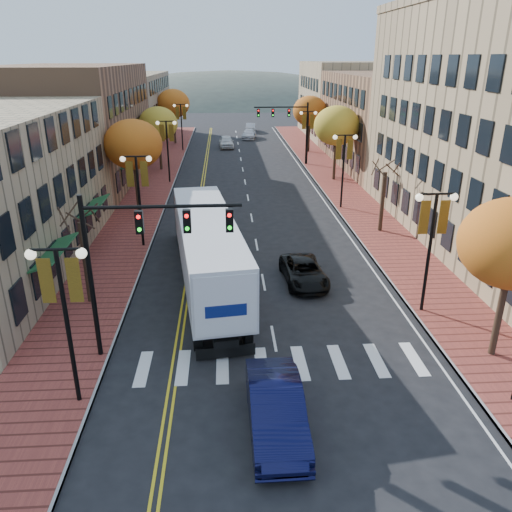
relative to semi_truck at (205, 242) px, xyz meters
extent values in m
plane|color=black|center=(3.16, -10.13, -2.42)|extent=(200.00, 200.00, 0.00)
cube|color=brown|center=(-5.84, 22.37, -2.34)|extent=(4.00, 85.00, 0.15)
cube|color=brown|center=(12.16, 22.37, -2.34)|extent=(4.00, 85.00, 0.15)
cube|color=brown|center=(-13.84, 25.87, 3.08)|extent=(12.00, 24.00, 11.00)
cube|color=#9E8966|center=(-13.84, 50.87, 2.33)|extent=(12.00, 26.00, 9.50)
cube|color=brown|center=(21.66, 31.87, 2.58)|extent=(15.00, 24.00, 10.00)
cube|color=#9E8966|center=(21.66, 53.87, 3.08)|extent=(15.00, 20.00, 11.00)
cylinder|color=#382619|center=(-5.84, -2.13, -0.17)|extent=(0.28, 0.28, 4.20)
cylinder|color=#382619|center=(-5.84, 13.87, 0.18)|extent=(0.28, 0.28, 4.90)
ellipsoid|color=#D25518|center=(-5.84, 13.87, 3.04)|extent=(4.48, 4.48, 3.81)
cylinder|color=#382619|center=(-5.84, 29.87, 0.01)|extent=(0.28, 0.28, 4.55)
ellipsoid|color=gold|center=(-5.84, 29.87, 2.65)|extent=(4.16, 4.16, 3.54)
cylinder|color=#382619|center=(-5.84, 47.87, 0.25)|extent=(0.28, 0.28, 5.04)
ellipsoid|color=#D25518|center=(-5.84, 47.87, 3.20)|extent=(4.61, 4.61, 3.92)
cylinder|color=#382619|center=(12.16, -8.13, 0.01)|extent=(0.28, 0.28, 4.55)
cylinder|color=#382619|center=(12.16, 7.87, -0.17)|extent=(0.28, 0.28, 4.20)
cylinder|color=#382619|center=(12.16, 23.87, 0.18)|extent=(0.28, 0.28, 4.90)
ellipsoid|color=gold|center=(12.16, 23.87, 3.04)|extent=(4.48, 4.48, 3.81)
cylinder|color=#382619|center=(12.16, 39.87, 0.11)|extent=(0.28, 0.28, 4.76)
ellipsoid|color=#D25518|center=(12.16, 39.87, 2.89)|extent=(4.35, 4.35, 3.70)
cylinder|color=black|center=(-4.34, -10.13, 0.58)|extent=(0.16, 0.16, 6.00)
cylinder|color=black|center=(-4.34, -10.13, 3.58)|extent=(1.60, 0.10, 0.10)
sphere|color=#FFF2CC|center=(-5.14, -10.13, 3.43)|extent=(0.36, 0.36, 0.36)
sphere|color=#FFF2CC|center=(-3.54, -10.13, 3.43)|extent=(0.36, 0.36, 0.36)
cube|color=#AC7916|center=(-4.79, -10.13, 2.48)|extent=(0.45, 0.03, 1.60)
cube|color=#AC7916|center=(-3.89, -10.13, 2.48)|extent=(0.45, 0.03, 1.60)
cylinder|color=black|center=(-4.34, 5.87, 0.58)|extent=(0.16, 0.16, 6.00)
cylinder|color=black|center=(-4.34, 5.87, 3.58)|extent=(1.60, 0.10, 0.10)
sphere|color=#FFF2CC|center=(-5.14, 5.87, 3.43)|extent=(0.36, 0.36, 0.36)
sphere|color=#FFF2CC|center=(-3.54, 5.87, 3.43)|extent=(0.36, 0.36, 0.36)
cube|color=#AC7916|center=(-4.79, 5.87, 2.48)|extent=(0.45, 0.03, 1.60)
cube|color=#AC7916|center=(-3.89, 5.87, 2.48)|extent=(0.45, 0.03, 1.60)
cylinder|color=black|center=(-4.34, 23.87, 0.58)|extent=(0.16, 0.16, 6.00)
cylinder|color=black|center=(-4.34, 23.87, 3.58)|extent=(1.60, 0.10, 0.10)
sphere|color=#FFF2CC|center=(-5.14, 23.87, 3.43)|extent=(0.36, 0.36, 0.36)
sphere|color=#FFF2CC|center=(-3.54, 23.87, 3.43)|extent=(0.36, 0.36, 0.36)
cube|color=#AC7916|center=(-4.79, 23.87, 2.48)|extent=(0.45, 0.03, 1.60)
cube|color=#AC7916|center=(-3.89, 23.87, 2.48)|extent=(0.45, 0.03, 1.60)
cylinder|color=black|center=(-4.34, 41.87, 0.58)|extent=(0.16, 0.16, 6.00)
cylinder|color=black|center=(-4.34, 41.87, 3.58)|extent=(1.60, 0.10, 0.10)
sphere|color=#FFF2CC|center=(-5.14, 41.87, 3.43)|extent=(0.36, 0.36, 0.36)
sphere|color=#FFF2CC|center=(-3.54, 41.87, 3.43)|extent=(0.36, 0.36, 0.36)
cube|color=#AC7916|center=(-4.79, 41.87, 2.48)|extent=(0.45, 0.03, 1.60)
cube|color=#AC7916|center=(-3.89, 41.87, 2.48)|extent=(0.45, 0.03, 1.60)
cylinder|color=black|center=(10.66, -4.13, 0.58)|extent=(0.16, 0.16, 6.00)
cylinder|color=black|center=(10.66, -4.13, 3.58)|extent=(1.60, 0.10, 0.10)
sphere|color=#FFF2CC|center=(9.86, -4.13, 3.43)|extent=(0.36, 0.36, 0.36)
sphere|color=#FFF2CC|center=(11.46, -4.13, 3.43)|extent=(0.36, 0.36, 0.36)
cube|color=#AC7916|center=(10.21, -4.13, 2.48)|extent=(0.45, 0.03, 1.60)
cube|color=#AC7916|center=(11.11, -4.13, 2.48)|extent=(0.45, 0.03, 1.60)
cylinder|color=black|center=(10.66, 13.87, 0.58)|extent=(0.16, 0.16, 6.00)
cylinder|color=black|center=(10.66, 13.87, 3.58)|extent=(1.60, 0.10, 0.10)
sphere|color=#FFF2CC|center=(9.86, 13.87, 3.43)|extent=(0.36, 0.36, 0.36)
sphere|color=#FFF2CC|center=(11.46, 13.87, 3.43)|extent=(0.36, 0.36, 0.36)
cube|color=#AC7916|center=(10.21, 13.87, 2.48)|extent=(0.45, 0.03, 1.60)
cube|color=#AC7916|center=(11.11, 13.87, 2.48)|extent=(0.45, 0.03, 1.60)
cylinder|color=black|center=(10.66, 31.87, 0.58)|extent=(0.16, 0.16, 6.00)
cylinder|color=black|center=(10.66, 31.87, 3.58)|extent=(1.60, 0.10, 0.10)
sphere|color=#FFF2CC|center=(9.86, 31.87, 3.43)|extent=(0.36, 0.36, 0.36)
sphere|color=#FFF2CC|center=(11.46, 31.87, 3.43)|extent=(0.36, 0.36, 0.36)
cube|color=#AC7916|center=(10.21, 31.87, 2.48)|extent=(0.45, 0.03, 1.60)
cube|color=#AC7916|center=(11.11, 31.87, 2.48)|extent=(0.45, 0.03, 1.60)
cylinder|color=black|center=(-4.24, -7.13, 1.08)|extent=(0.20, 0.20, 7.00)
cylinder|color=black|center=(-1.24, -7.13, 4.08)|extent=(6.00, 0.14, 0.14)
cube|color=black|center=(-2.14, -7.13, 3.48)|extent=(0.30, 0.25, 0.90)
sphere|color=#FF0C0C|center=(-2.14, -7.27, 3.73)|extent=(0.16, 0.16, 0.16)
cube|color=black|center=(-0.34, -7.13, 3.48)|extent=(0.30, 0.25, 0.90)
sphere|color=#FF0C0C|center=(-0.34, -7.27, 3.73)|extent=(0.16, 0.16, 0.16)
cube|color=black|center=(1.28, -7.13, 3.48)|extent=(0.30, 0.25, 0.90)
sphere|color=#FF0C0C|center=(1.28, -7.27, 3.73)|extent=(0.16, 0.16, 0.16)
cylinder|color=black|center=(10.56, 31.87, 1.08)|extent=(0.20, 0.20, 7.00)
cylinder|color=black|center=(7.56, 31.87, 4.08)|extent=(6.00, 0.14, 0.14)
cube|color=black|center=(8.46, 31.87, 3.48)|extent=(0.30, 0.25, 0.90)
sphere|color=#FF0C0C|center=(8.46, 31.73, 3.73)|extent=(0.16, 0.16, 0.16)
cube|color=black|center=(6.66, 31.87, 3.48)|extent=(0.30, 0.25, 0.90)
sphere|color=#FF0C0C|center=(6.66, 31.73, 3.73)|extent=(0.16, 0.16, 0.16)
cube|color=black|center=(5.04, 31.87, 3.48)|extent=(0.30, 0.25, 0.90)
sphere|color=#FF0C0C|center=(5.04, 31.73, 3.73)|extent=(0.16, 0.16, 0.16)
cube|color=black|center=(0.17, -1.31, -1.54)|extent=(2.79, 13.46, 0.36)
cube|color=silver|center=(0.17, -1.31, 0.27)|extent=(4.43, 13.68, 2.90)
cube|color=black|center=(-0.91, 6.89, -0.71)|extent=(2.97, 3.41, 2.59)
cylinder|color=black|center=(-0.20, -6.79, -1.90)|extent=(0.49, 1.07, 1.03)
cylinder|color=black|center=(1.96, -6.50, -1.90)|extent=(0.49, 1.07, 1.03)
cylinder|color=black|center=(-0.36, -5.56, -1.90)|extent=(0.49, 1.07, 1.03)
cylinder|color=black|center=(1.79, -5.27, -1.90)|extent=(0.49, 1.07, 1.03)
cylinder|color=black|center=(-1.83, 5.52, -1.90)|extent=(0.49, 1.07, 1.03)
cylinder|color=black|center=(0.33, 5.80, -1.90)|extent=(0.49, 1.07, 1.03)
cylinder|color=black|center=(-2.12, 7.77, -1.90)|extent=(0.49, 1.07, 1.03)
cylinder|color=black|center=(0.03, 8.06, -1.90)|extent=(0.49, 1.07, 1.03)
imported|color=black|center=(2.66, -11.97, -1.58)|extent=(1.85, 5.13, 1.68)
imported|color=black|center=(5.40, -0.29, -1.77)|extent=(2.45, 4.80, 1.30)
imported|color=silver|center=(1.47, 44.28, -1.61)|extent=(2.12, 4.83, 1.62)
imported|color=#B9B9C1|center=(5.01, 52.15, -1.71)|extent=(2.65, 5.12, 1.42)
imported|color=#A7A7AE|center=(5.70, 59.72, -1.70)|extent=(1.94, 4.48, 1.44)
camera|label=1|loc=(1.14, -25.40, 9.33)|focal=35.00mm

